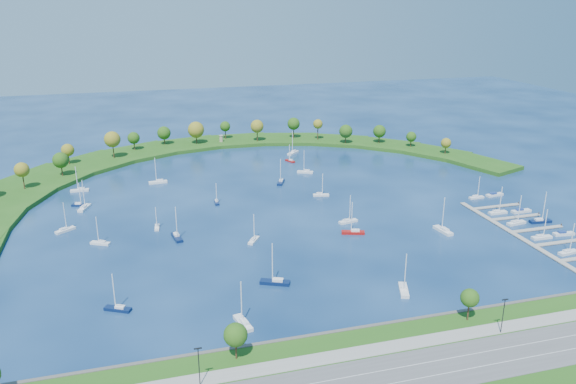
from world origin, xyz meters
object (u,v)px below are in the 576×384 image
object	(u,v)px
docked_boat_7	(540,220)
moored_boat_21	(157,226)
docked_boat_9	(521,211)
moored_boat_14	(404,289)
dock_system	(539,237)
moored_boat_1	(293,152)
docked_boat_11	(494,195)
moored_boat_11	(254,239)
moored_boat_2	(305,171)
docked_boat_2	(568,251)
harbor_tower	(221,138)
docked_boat_4	(542,237)
moored_boat_5	(290,160)
moored_boat_4	(65,229)
moored_boat_3	(100,242)
moored_boat_10	(158,181)
docked_boat_6	(516,222)
docked_boat_5	(563,234)
moored_boat_8	(443,230)
moored_boat_17	(217,201)
moored_boat_15	(353,231)
moored_boat_7	(348,221)
moored_boat_6	(243,322)
docked_boat_8	(498,212)
moored_boat_9	(84,207)
moored_boat_0	(177,236)
moored_boat_12	(80,204)
moored_boat_13	(80,189)
moored_boat_18	(275,281)
moored_boat_20	(118,308)
moored_boat_19	(321,194)

from	to	relation	value
docked_boat_7	moored_boat_21	bearing A→B (deg)	172.32
docked_boat_9	moored_boat_14	bearing A→B (deg)	-149.49
dock_system	docked_boat_7	xyz separation A→B (m)	(10.71, 12.67, 0.59)
moored_boat_1	moored_boat_14	size ratio (longest dim) A/B	1.03
docked_boat_11	moored_boat_11	bearing A→B (deg)	-177.18
moored_boat_2	docked_boat_2	xyz separation A→B (m)	(60.38, -119.18, -0.02)
moored_boat_11	harbor_tower	bearing A→B (deg)	29.02
docked_boat_4	moored_boat_21	bearing A→B (deg)	161.58
moored_boat_14	moored_boat_5	bearing A→B (deg)	-162.01
harbor_tower	moored_boat_4	size ratio (longest dim) A/B	0.36
moored_boat_3	moored_boat_10	world-z (taller)	moored_boat_10
docked_boat_6	docked_boat_5	bearing A→B (deg)	-61.75
moored_boat_8	docked_boat_5	bearing A→B (deg)	-116.94
docked_boat_7	moored_boat_4	bearing A→B (deg)	172.84
harbor_tower	docked_boat_6	bearing A→B (deg)	-60.07
moored_boat_8	docked_boat_7	xyz separation A→B (m)	(42.86, -2.03, -0.02)
moored_boat_17	moored_boat_15	bearing A→B (deg)	45.81
moored_boat_7	docked_boat_5	bearing A→B (deg)	-35.57
harbor_tower	moored_boat_6	world-z (taller)	moored_boat_6
docked_boat_4	docked_boat_7	distance (m)	17.39
moored_boat_21	docked_boat_8	xyz separation A→B (m)	(139.13, -22.71, 0.07)
moored_boat_9	moored_boat_3	bearing A→B (deg)	-147.81
moored_boat_5	moored_boat_15	world-z (taller)	moored_boat_15
moored_boat_10	docked_boat_2	xyz separation A→B (m)	(135.04, -122.44, -0.04)
moored_boat_7	docked_boat_4	distance (m)	73.28
moored_boat_0	moored_boat_1	world-z (taller)	moored_boat_1
moored_boat_8	moored_boat_12	distance (m)	154.04
moored_boat_13	moored_boat_17	distance (m)	68.30
moored_boat_13	moored_boat_21	world-z (taller)	moored_boat_13
docked_boat_2	moored_boat_6	bearing A→B (deg)	179.06
docked_boat_8	moored_boat_12	bearing A→B (deg)	160.48
docked_boat_2	dock_system	bearing A→B (deg)	83.27
moored_boat_1	moored_boat_21	bearing A→B (deg)	4.45
moored_boat_2	moored_boat_4	world-z (taller)	moored_boat_2
moored_boat_11	docked_boat_8	distance (m)	105.20
moored_boat_18	moored_boat_21	distance (m)	66.19
harbor_tower	moored_boat_20	xyz separation A→B (m)	(-61.26, -186.27, -3.24)
moored_boat_13	docked_boat_2	xyz separation A→B (m)	(171.31, -119.86, -0.02)
docked_boat_11	docked_boat_4	bearing A→B (deg)	-111.58
moored_boat_15	moored_boat_18	size ratio (longest dim) A/B	0.93
moored_boat_8	moored_boat_12	size ratio (longest dim) A/B	1.32
dock_system	docked_boat_6	distance (m)	13.81
moored_boat_21	moored_boat_4	bearing A→B (deg)	-95.63
dock_system	docked_boat_9	size ratio (longest dim) A/B	9.38
moored_boat_12	moored_boat_15	size ratio (longest dim) A/B	0.82
moored_boat_19	moored_boat_20	xyz separation A→B (m)	(-89.52, -79.35, 0.03)
moored_boat_0	moored_boat_6	distance (m)	66.57
dock_system	moored_boat_18	xyz separation A→B (m)	(-105.57, -8.45, 0.62)
moored_boat_20	docked_boat_4	size ratio (longest dim) A/B	0.99
moored_boat_17	moored_boat_21	distance (m)	35.16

